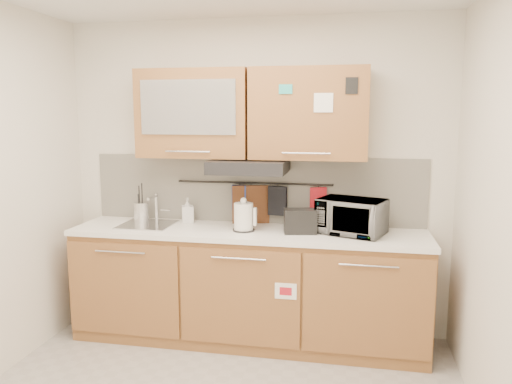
% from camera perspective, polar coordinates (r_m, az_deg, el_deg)
% --- Properties ---
extents(wall_back, '(3.20, 0.00, 3.20)m').
position_cam_1_polar(wall_back, '(4.19, -0.12, 1.66)').
color(wall_back, silver).
rests_on(wall_back, ground).
extents(base_cabinet, '(2.80, 0.64, 0.88)m').
position_cam_1_polar(base_cabinet, '(4.11, -0.95, -11.34)').
color(base_cabinet, olive).
rests_on(base_cabinet, floor).
extents(countertop, '(2.82, 0.62, 0.04)m').
position_cam_1_polar(countertop, '(3.97, -0.97, -4.64)').
color(countertop, white).
rests_on(countertop, base_cabinet).
extents(backsplash, '(2.80, 0.02, 0.56)m').
position_cam_1_polar(backsplash, '(4.19, -0.15, 0.29)').
color(backsplash, silver).
rests_on(backsplash, countertop).
extents(upper_cabinets, '(1.82, 0.37, 0.70)m').
position_cam_1_polar(upper_cabinets, '(3.99, -0.68, 8.94)').
color(upper_cabinets, olive).
rests_on(upper_cabinets, wall_back).
extents(range_hood, '(0.60, 0.46, 0.10)m').
position_cam_1_polar(range_hood, '(3.93, -0.81, 2.95)').
color(range_hood, black).
rests_on(range_hood, upper_cabinets).
extents(sink, '(0.42, 0.40, 0.26)m').
position_cam_1_polar(sink, '(4.23, -12.27, -3.64)').
color(sink, silver).
rests_on(sink, countertop).
extents(utensil_rail, '(1.30, 0.02, 0.02)m').
position_cam_1_polar(utensil_rail, '(4.15, -0.25, 1.03)').
color(utensil_rail, black).
rests_on(utensil_rail, backsplash).
extents(utensil_crock, '(0.15, 0.15, 0.33)m').
position_cam_1_polar(utensil_crock, '(4.38, -12.95, -2.18)').
color(utensil_crock, silver).
rests_on(utensil_crock, countertop).
extents(kettle, '(0.19, 0.17, 0.27)m').
position_cam_1_polar(kettle, '(3.91, -1.41, -2.95)').
color(kettle, silver).
rests_on(kettle, countertop).
extents(toaster, '(0.27, 0.19, 0.19)m').
position_cam_1_polar(toaster, '(3.85, 5.07, -3.31)').
color(toaster, black).
rests_on(toaster, countertop).
extents(microwave, '(0.57, 0.48, 0.27)m').
position_cam_1_polar(microwave, '(3.88, 10.85, -2.76)').
color(microwave, '#999999').
rests_on(microwave, countertop).
extents(soap_bottle, '(0.12, 0.12, 0.21)m').
position_cam_1_polar(soap_bottle, '(4.26, -7.82, -2.06)').
color(soap_bottle, '#999999').
rests_on(soap_bottle, countertop).
extents(cutting_board, '(0.31, 0.11, 0.38)m').
position_cam_1_polar(cutting_board, '(4.17, -0.59, -1.88)').
color(cutting_board, brown).
rests_on(cutting_board, utensil_rail).
extents(oven_mitt, '(0.13, 0.05, 0.21)m').
position_cam_1_polar(oven_mitt, '(4.18, -1.90, -0.67)').
color(oven_mitt, '#213D97').
rests_on(oven_mitt, utensil_rail).
extents(dark_pouch, '(0.16, 0.07, 0.24)m').
position_cam_1_polar(dark_pouch, '(4.12, 2.47, -1.01)').
color(dark_pouch, black).
rests_on(dark_pouch, utensil_rail).
extents(pot_holder, '(0.13, 0.07, 0.17)m').
position_cam_1_polar(pot_holder, '(4.08, 7.12, -0.64)').
color(pot_holder, '#B11721').
rests_on(pot_holder, utensil_rail).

